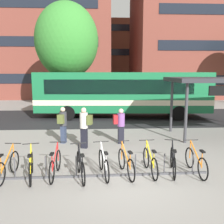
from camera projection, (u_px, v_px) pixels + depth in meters
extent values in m
plane|color=gray|center=(127.00, 180.00, 7.55)|extent=(200.00, 200.00, 0.00)
cube|color=#232326|center=(111.00, 117.00, 17.85)|extent=(80.00, 7.20, 0.01)
cube|color=#196B3D|center=(123.00, 92.00, 17.60)|extent=(12.13, 3.24, 2.70)
cube|color=beige|center=(123.00, 101.00, 17.70)|extent=(12.15, 3.26, 0.36)
cube|color=black|center=(201.00, 75.00, 17.38)|extent=(1.13, 2.35, 0.40)
cube|color=black|center=(208.00, 88.00, 17.52)|extent=(0.21, 2.19, 1.40)
cube|color=black|center=(118.00, 85.00, 18.76)|extent=(9.83, 0.63, 0.97)
cube|color=black|center=(119.00, 87.00, 16.30)|extent=(9.83, 0.63, 0.97)
cylinder|color=black|center=(171.00, 108.00, 18.93)|extent=(1.02, 0.36, 1.00)
cylinder|color=black|center=(179.00, 113.00, 16.65)|extent=(1.02, 0.36, 1.00)
cylinder|color=black|center=(73.00, 108.00, 18.98)|extent=(1.02, 0.36, 1.00)
cylinder|color=black|center=(68.00, 113.00, 16.70)|extent=(1.02, 0.36, 1.00)
cube|color=#47474C|center=(91.00, 176.00, 7.81)|extent=(7.44, 0.25, 0.06)
cylinder|color=#47474C|center=(15.00, 168.00, 7.59)|extent=(0.04, 0.04, 0.70)
cylinder|color=#47474C|center=(46.00, 167.00, 7.66)|extent=(0.04, 0.04, 0.70)
cylinder|color=#47474C|center=(76.00, 166.00, 7.73)|extent=(0.04, 0.04, 0.70)
cylinder|color=#47474C|center=(106.00, 166.00, 7.80)|extent=(0.04, 0.04, 0.70)
cylinder|color=#47474C|center=(135.00, 165.00, 7.87)|extent=(0.04, 0.04, 0.70)
cylinder|color=#47474C|center=(164.00, 164.00, 7.94)|extent=(0.04, 0.04, 0.70)
cylinder|color=#47474C|center=(193.00, 163.00, 8.00)|extent=(0.04, 0.04, 0.70)
torus|color=black|center=(14.00, 162.00, 8.13)|extent=(0.09, 0.71, 0.70)
torus|color=black|center=(0.00, 174.00, 7.12)|extent=(0.09, 0.71, 0.70)
cube|color=orange|center=(7.00, 158.00, 7.60)|extent=(0.10, 0.92, 0.58)
cylinder|color=orange|center=(1.00, 164.00, 7.18)|extent=(0.03, 0.03, 0.55)
cube|color=black|center=(0.00, 156.00, 7.14)|extent=(0.12, 0.23, 0.05)
cylinder|color=orange|center=(14.00, 153.00, 8.06)|extent=(0.03, 0.03, 0.65)
cylinder|color=black|center=(13.00, 143.00, 8.01)|extent=(0.52, 0.07, 0.03)
torus|color=black|center=(32.00, 162.00, 8.09)|extent=(0.19, 0.70, 0.70)
torus|color=black|center=(30.00, 175.00, 7.12)|extent=(0.19, 0.70, 0.70)
cube|color=yellow|center=(31.00, 158.00, 7.58)|extent=(0.22, 0.91, 0.58)
cylinder|color=yellow|center=(30.00, 165.00, 7.17)|extent=(0.04, 0.04, 0.55)
cube|color=black|center=(29.00, 156.00, 7.13)|extent=(0.14, 0.24, 0.05)
cylinder|color=yellow|center=(31.00, 153.00, 8.02)|extent=(0.04, 0.04, 0.65)
cylinder|color=black|center=(31.00, 144.00, 7.97)|extent=(0.51, 0.14, 0.03)
torus|color=black|center=(58.00, 160.00, 8.28)|extent=(0.06, 0.70, 0.70)
torus|color=black|center=(52.00, 172.00, 7.27)|extent=(0.06, 0.70, 0.70)
cube|color=red|center=(55.00, 156.00, 7.74)|extent=(0.06, 0.92, 0.58)
cylinder|color=red|center=(52.00, 163.00, 7.33)|extent=(0.03, 0.03, 0.55)
cube|color=black|center=(52.00, 154.00, 7.28)|extent=(0.11, 0.22, 0.05)
cylinder|color=red|center=(58.00, 151.00, 8.21)|extent=(0.03, 0.03, 0.65)
cylinder|color=black|center=(58.00, 142.00, 8.15)|extent=(0.52, 0.04, 0.03)
torus|color=black|center=(79.00, 162.00, 8.13)|extent=(0.19, 0.70, 0.70)
torus|color=black|center=(83.00, 174.00, 7.16)|extent=(0.19, 0.70, 0.70)
cube|color=black|center=(80.00, 157.00, 7.61)|extent=(0.22, 0.91, 0.58)
cylinder|color=black|center=(82.00, 164.00, 7.21)|extent=(0.04, 0.04, 0.55)
cube|color=black|center=(82.00, 155.00, 7.17)|extent=(0.14, 0.24, 0.05)
cylinder|color=black|center=(78.00, 153.00, 8.06)|extent=(0.04, 0.04, 0.65)
cylinder|color=black|center=(78.00, 143.00, 8.01)|extent=(0.51, 0.13, 0.03)
torus|color=black|center=(101.00, 160.00, 8.33)|extent=(0.16, 0.70, 0.70)
torus|color=black|center=(107.00, 171.00, 7.34)|extent=(0.16, 0.70, 0.70)
cube|color=silver|center=(103.00, 155.00, 7.80)|extent=(0.18, 0.91, 0.58)
cylinder|color=silver|center=(106.00, 162.00, 7.40)|extent=(0.03, 0.03, 0.55)
cube|color=black|center=(106.00, 153.00, 7.36)|extent=(0.13, 0.23, 0.05)
cylinder|color=silver|center=(101.00, 151.00, 8.26)|extent=(0.04, 0.04, 0.65)
cylinder|color=black|center=(101.00, 142.00, 8.21)|extent=(0.52, 0.11, 0.03)
torus|color=black|center=(121.00, 159.00, 8.39)|extent=(0.18, 0.70, 0.70)
torus|color=black|center=(131.00, 170.00, 7.42)|extent=(0.18, 0.70, 0.70)
cube|color=orange|center=(126.00, 155.00, 7.87)|extent=(0.21, 0.91, 0.58)
cylinder|color=orange|center=(130.00, 161.00, 7.47)|extent=(0.04, 0.04, 0.55)
cube|color=black|center=(130.00, 152.00, 7.43)|extent=(0.14, 0.24, 0.05)
cylinder|color=orange|center=(122.00, 150.00, 8.32)|extent=(0.04, 0.04, 0.65)
cylinder|color=black|center=(122.00, 141.00, 8.27)|extent=(0.52, 0.13, 0.03)
torus|color=black|center=(146.00, 158.00, 8.51)|extent=(0.09, 0.71, 0.70)
torus|color=black|center=(155.00, 169.00, 7.51)|extent=(0.09, 0.71, 0.70)
cube|color=yellow|center=(150.00, 154.00, 7.98)|extent=(0.09, 0.92, 0.58)
cylinder|color=yellow|center=(154.00, 160.00, 7.56)|extent=(0.03, 0.03, 0.55)
cube|color=black|center=(154.00, 151.00, 7.52)|extent=(0.11, 0.23, 0.05)
cylinder|color=yellow|center=(146.00, 149.00, 8.44)|extent=(0.03, 0.03, 0.65)
cylinder|color=black|center=(147.00, 140.00, 8.39)|extent=(0.52, 0.06, 0.03)
torus|color=black|center=(172.00, 157.00, 8.53)|extent=(0.19, 0.70, 0.70)
torus|color=black|center=(174.00, 169.00, 7.54)|extent=(0.19, 0.70, 0.70)
cube|color=black|center=(173.00, 153.00, 8.01)|extent=(0.22, 0.91, 0.58)
cylinder|color=black|center=(174.00, 159.00, 7.59)|extent=(0.04, 0.04, 0.55)
cube|color=black|center=(175.00, 151.00, 7.55)|extent=(0.14, 0.24, 0.05)
cylinder|color=black|center=(172.00, 149.00, 8.46)|extent=(0.04, 0.04, 0.65)
cylinder|color=black|center=(172.00, 140.00, 8.41)|extent=(0.51, 0.13, 0.03)
torus|color=black|center=(189.00, 158.00, 8.52)|extent=(0.07, 0.71, 0.70)
torus|color=black|center=(203.00, 169.00, 7.52)|extent=(0.07, 0.71, 0.70)
cube|color=orange|center=(196.00, 153.00, 7.99)|extent=(0.07, 0.92, 0.58)
cylinder|color=orange|center=(202.00, 160.00, 7.57)|extent=(0.03, 0.03, 0.55)
cube|color=black|center=(202.00, 151.00, 7.53)|extent=(0.11, 0.22, 0.05)
cylinder|color=orange|center=(190.00, 149.00, 8.45)|extent=(0.03, 0.03, 0.65)
cylinder|color=black|center=(191.00, 140.00, 8.40)|extent=(0.52, 0.05, 0.03)
cylinder|color=#38383D|center=(186.00, 113.00, 11.34)|extent=(0.14, 0.14, 2.76)
cylinder|color=#38383D|center=(171.00, 106.00, 13.51)|extent=(0.14, 0.14, 2.76)
cube|color=black|center=(121.00, 135.00, 11.40)|extent=(0.28, 0.23, 0.80)
cylinder|color=#7F4C93|center=(121.00, 120.00, 11.28)|extent=(0.37, 0.37, 0.59)
sphere|color=beige|center=(121.00, 111.00, 11.22)|extent=(0.22, 0.22, 0.22)
cube|color=#B21E23|center=(115.00, 119.00, 11.24)|extent=(0.21, 0.30, 0.40)
cube|color=#2D3851|center=(63.00, 134.00, 11.46)|extent=(0.26, 0.30, 0.81)
cylinder|color=#333338|center=(63.00, 119.00, 11.35)|extent=(0.41, 0.41, 0.64)
sphere|color=beige|center=(63.00, 110.00, 11.28)|extent=(0.22, 0.22, 0.22)
cube|color=#56602D|center=(61.00, 119.00, 11.09)|extent=(0.32, 0.24, 0.40)
cube|color=black|center=(84.00, 138.00, 10.69)|extent=(0.31, 0.27, 0.88)
cylinder|color=beige|center=(84.00, 120.00, 10.57)|extent=(0.43, 0.43, 0.66)
sphere|color=beige|center=(84.00, 110.00, 10.50)|extent=(0.22, 0.22, 0.22)
cube|color=#56602D|center=(90.00, 120.00, 10.50)|extent=(0.26, 0.32, 0.40)
cylinder|color=brown|center=(68.00, 91.00, 21.21)|extent=(0.32, 0.32, 3.14)
ellipsoid|color=#388433|center=(67.00, 41.00, 20.53)|extent=(5.19, 5.19, 6.19)
cube|color=brown|center=(17.00, 17.00, 32.31)|extent=(23.81, 11.25, 20.40)
cube|color=black|center=(5.00, 79.00, 27.98)|extent=(20.95, 0.06, 1.10)
cube|color=black|center=(3.00, 41.00, 27.33)|extent=(20.95, 0.06, 1.10)
cube|color=black|center=(0.00, 2.00, 26.67)|extent=(20.95, 0.06, 1.10)
cube|color=brown|center=(102.00, 56.00, 49.02)|extent=(19.52, 11.96, 12.29)
cube|color=black|center=(103.00, 76.00, 43.69)|extent=(17.17, 0.06, 1.10)
cube|color=black|center=(103.00, 52.00, 43.03)|extent=(17.17, 0.06, 1.10)
cube|color=black|center=(102.00, 27.00, 42.37)|extent=(17.17, 0.06, 1.10)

